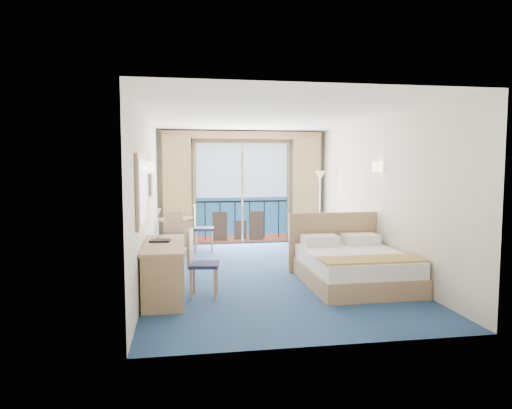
% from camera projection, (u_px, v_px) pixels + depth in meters
% --- Properties ---
extents(floor, '(6.50, 6.50, 0.00)m').
position_uv_depth(floor, '(267.00, 273.00, 7.95)').
color(floor, navy).
rests_on(floor, ground).
extents(room_walls, '(4.04, 6.54, 2.72)m').
position_uv_depth(room_walls, '(267.00, 171.00, 7.80)').
color(room_walls, beige).
rests_on(room_walls, ground).
extents(balcony_door, '(2.36, 0.03, 2.52)m').
position_uv_depth(balcony_door, '(242.00, 196.00, 11.02)').
color(balcony_door, navy).
rests_on(balcony_door, room_walls).
extents(curtain_left, '(0.65, 0.22, 2.55)m').
position_uv_depth(curtain_left, '(177.00, 191.00, 10.61)').
color(curtain_left, tan).
rests_on(curtain_left, room_walls).
extents(curtain_right, '(0.65, 0.22, 2.55)m').
position_uv_depth(curtain_right, '(306.00, 190.00, 11.11)').
color(curtain_right, tan).
rests_on(curtain_right, room_walls).
extents(pelmet, '(3.80, 0.25, 0.18)m').
position_uv_depth(pelmet, '(243.00, 135.00, 10.78)').
color(pelmet, tan).
rests_on(pelmet, room_walls).
extents(mirror, '(0.05, 1.25, 0.95)m').
position_uv_depth(mirror, '(142.00, 190.00, 6.03)').
color(mirror, tan).
rests_on(mirror, room_walls).
extents(wall_print, '(0.04, 0.42, 0.52)m').
position_uv_depth(wall_print, '(151.00, 181.00, 7.94)').
color(wall_print, tan).
rests_on(wall_print, room_walls).
extents(sconce_left, '(0.18, 0.18, 0.18)m').
position_uv_depth(sconce_left, '(148.00, 167.00, 6.89)').
color(sconce_left, beige).
rests_on(sconce_left, room_walls).
extents(sconce_right, '(0.18, 0.18, 0.18)m').
position_uv_depth(sconce_right, '(378.00, 167.00, 7.96)').
color(sconce_right, beige).
rests_on(sconce_right, room_walls).
extents(bed, '(1.66, 1.98, 1.05)m').
position_uv_depth(bed, '(353.00, 266.00, 7.22)').
color(bed, tan).
rests_on(bed, ground).
extents(nightstand, '(0.41, 0.39, 0.54)m').
position_uv_depth(nightstand, '(355.00, 251.00, 8.60)').
color(nightstand, '#A37E56').
rests_on(nightstand, ground).
extents(phone, '(0.18, 0.14, 0.08)m').
position_uv_depth(phone, '(358.00, 235.00, 8.54)').
color(phone, white).
rests_on(phone, nightstand).
extents(armchair, '(0.99, 1.01, 0.76)m').
position_uv_depth(armchair, '(325.00, 237.00, 9.46)').
color(armchair, '#4F5560').
rests_on(armchair, ground).
extents(floor_lamp, '(0.24, 0.24, 1.74)m').
position_uv_depth(floor_lamp, '(320.00, 189.00, 10.44)').
color(floor_lamp, silver).
rests_on(floor_lamp, ground).
extents(desk, '(0.57, 1.65, 0.77)m').
position_uv_depth(desk, '(163.00, 274.00, 6.07)').
color(desk, tan).
rests_on(desk, ground).
extents(desk_chair, '(0.48, 0.47, 0.96)m').
position_uv_depth(desk_chair, '(198.00, 259.00, 6.50)').
color(desk_chair, '#1D2545').
rests_on(desk_chair, ground).
extents(folder, '(0.32, 0.26, 0.03)m').
position_uv_depth(folder, '(160.00, 241.00, 6.61)').
color(folder, black).
rests_on(folder, desk).
extents(desk_lamp, '(0.11, 0.11, 0.42)m').
position_uv_depth(desk_lamp, '(158.00, 217.00, 6.95)').
color(desk_lamp, silver).
rests_on(desk_lamp, desk).
extents(round_table, '(0.79, 0.79, 0.71)m').
position_uv_depth(round_table, '(177.00, 226.00, 10.05)').
color(round_table, tan).
rests_on(round_table, ground).
extents(table_chair_a, '(0.47, 0.46, 1.02)m').
position_uv_depth(table_chair_a, '(200.00, 225.00, 9.97)').
color(table_chair_a, '#1D2545').
rests_on(table_chair_a, ground).
extents(table_chair_b, '(0.40, 0.41, 0.91)m').
position_uv_depth(table_chair_b, '(173.00, 231.00, 9.51)').
color(table_chair_b, '#1D2545').
rests_on(table_chair_b, ground).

